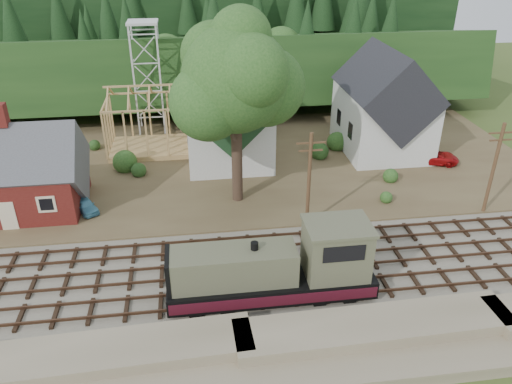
{
  "coord_description": "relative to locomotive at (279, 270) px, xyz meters",
  "views": [
    {
      "loc": [
        -1.56,
        -27.72,
        21.1
      ],
      "look_at": [
        3.05,
        6.0,
        3.0
      ],
      "focal_mm": 35.0,
      "sensor_mm": 36.0,
      "label": 1
    }
  ],
  "objects": [
    {
      "name": "patio_set",
      "position": [
        -15.71,
        11.53,
        -0.08
      ],
      "size": [
        1.96,
        1.96,
        2.19
      ],
      "color": "silver",
      "rests_on": "village_flat"
    },
    {
      "name": "lattice_tower",
      "position": [
        -9.29,
        31.0,
        7.8
      ],
      "size": [
        3.2,
        3.2,
        12.12
      ],
      "color": "silver",
      "rests_on": "village_flat"
    },
    {
      "name": "railroad_bed",
      "position": [
        -3.29,
        3.0,
        -2.16
      ],
      "size": [
        64.0,
        11.0,
        0.16
      ],
      "primitive_type": "cube",
      "color": "#726B5B",
      "rests_on": "ground"
    },
    {
      "name": "big_tree",
      "position": [
        -1.12,
        13.08,
        7.98
      ],
      "size": [
        10.9,
        8.4,
        14.7
      ],
      "color": "#38281E",
      "rests_on": "village_flat"
    },
    {
      "name": "ridge",
      "position": [
        -3.29,
        61.0,
        -2.24
      ],
      "size": [
        80.0,
        20.0,
        12.0
      ],
      "primitive_type": "cube",
      "color": "black",
      "rests_on": "ground"
    },
    {
      "name": "locomotive",
      "position": [
        0.0,
        0.0,
        0.0
      ],
      "size": [
        12.81,
        3.2,
        5.1
      ],
      "color": "black",
      "rests_on": "railroad_bed"
    },
    {
      "name": "depot",
      "position": [
        -19.29,
        14.0,
        0.98
      ],
      "size": [
        10.8,
        7.41,
        9.0
      ],
      "color": "#581614",
      "rests_on": "village_flat"
    },
    {
      "name": "car_blue",
      "position": [
        -13.97,
        12.64,
        -1.38
      ],
      "size": [
        2.8,
        3.45,
        1.11
      ],
      "primitive_type": "imported",
      "rotation": [
        0.0,
        0.0,
        0.55
      ],
      "color": "#5BA9C5",
      "rests_on": "village_flat"
    },
    {
      "name": "car_red",
      "position": [
        18.79,
        17.81,
        -1.27
      ],
      "size": [
        5.23,
        3.5,
        1.33
      ],
      "primitive_type": "imported",
      "rotation": [
        0.0,
        0.0,
        1.28
      ],
      "color": "#AD0D10",
      "rests_on": "village_flat"
    },
    {
      "name": "church",
      "position": [
        -1.29,
        22.68,
        2.94
      ],
      "size": [
        8.4,
        15.17,
        13.0
      ],
      "color": "silver",
      "rests_on": "village_flat"
    },
    {
      "name": "timber_frame",
      "position": [
        -9.29,
        25.0,
        1.03
      ],
      "size": [
        8.2,
        6.2,
        6.99
      ],
      "color": "tan",
      "rests_on": "village_flat"
    },
    {
      "name": "embankment",
      "position": [
        -3.29,
        -5.5,
        -2.24
      ],
      "size": [
        64.0,
        5.0,
        1.6
      ],
      "primitive_type": "cube",
      "color": "#7F7259",
      "rests_on": "ground"
    },
    {
      "name": "telegraph_pole_far",
      "position": [
        18.71,
        8.2,
        2.01
      ],
      "size": [
        2.2,
        0.28,
        8.0
      ],
      "color": "#4C331E",
      "rests_on": "ground"
    },
    {
      "name": "farmhouse",
      "position": [
        14.71,
        22.0,
        2.63
      ],
      "size": [
        8.4,
        10.8,
        10.6
      ],
      "color": "silver",
      "rests_on": "village_flat"
    },
    {
      "name": "hillside",
      "position": [
        -3.29,
        45.0,
        -2.24
      ],
      "size": [
        70.0,
        28.96,
        12.74
      ],
      "primitive_type": "cube",
      "rotation": [
        -0.17,
        0.0,
        0.0
      ],
      "color": "#1E3F19",
      "rests_on": "ground"
    },
    {
      "name": "village_flat",
      "position": [
        -3.29,
        21.0,
        -2.09
      ],
      "size": [
        64.0,
        26.0,
        0.3
      ],
      "primitive_type": "cube",
      "color": "brown",
      "rests_on": "ground"
    },
    {
      "name": "telegraph_pole_near",
      "position": [
        3.71,
        8.2,
        2.01
      ],
      "size": [
        2.2,
        0.28,
        8.0
      ],
      "color": "#4C331E",
      "rests_on": "ground"
    },
    {
      "name": "ground",
      "position": [
        -3.29,
        3.0,
        -2.24
      ],
      "size": [
        140.0,
        140.0,
        0.0
      ],
      "primitive_type": "plane",
      "color": "#384C1E",
      "rests_on": "ground"
    }
  ]
}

